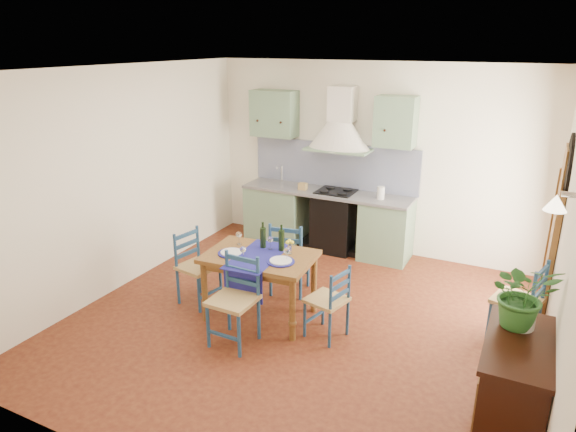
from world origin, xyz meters
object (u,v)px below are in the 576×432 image
object	(u,v)px
dining_table	(260,262)
chair_near	(235,300)
sideboard	(512,389)
potted_plant	(523,294)

from	to	relation	value
dining_table	chair_near	size ratio (longest dim) A/B	1.32
chair_near	dining_table	bearing A→B (deg)	92.44
sideboard	potted_plant	size ratio (longest dim) A/B	1.89
chair_near	sideboard	bearing A→B (deg)	-6.15
chair_near	sideboard	world-z (taller)	chair_near
dining_table	sideboard	size ratio (longest dim) A/B	1.21
dining_table	potted_plant	xyz separation A→B (m)	(2.70, -0.64, 0.53)
dining_table	sideboard	bearing A→B (deg)	-17.81
dining_table	chair_near	xyz separation A→B (m)	(0.02, -0.59, -0.19)
sideboard	chair_near	bearing A→B (deg)	173.85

